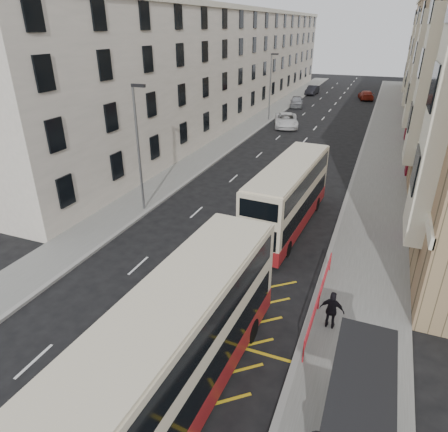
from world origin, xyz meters
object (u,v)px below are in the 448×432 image
at_px(double_decker_rear, 288,196).
at_px(car_red, 366,95).
at_px(pedestrian_far, 332,310).
at_px(bus_shelter, 365,406).
at_px(car_silver, 297,101).
at_px(street_lamp_near, 139,143).
at_px(double_decker_front, 179,347).
at_px(white_van, 286,120).
at_px(street_lamp_far, 271,83).
at_px(car_dark, 312,90).

xyz_separation_m(double_decker_rear, car_red, (1.06, 50.64, -1.34)).
bearing_deg(double_decker_rear, car_red, 92.30).
bearing_deg(car_red, pedestrian_far, 81.05).
distance_m(bus_shelter, car_silver, 55.08).
distance_m(street_lamp_near, double_decker_front, 15.61).
bearing_deg(car_silver, bus_shelter, -86.22).
height_order(pedestrian_far, white_van, pedestrian_far).
relative_size(street_lamp_near, car_red, 1.59).
xyz_separation_m(street_lamp_near, car_silver, (1.15, 40.98, -3.84)).
bearing_deg(street_lamp_far, car_red, 64.30).
height_order(street_lamp_far, double_decker_rear, street_lamp_far).
distance_m(bus_shelter, car_red, 64.27).
relative_size(pedestrian_far, car_dark, 0.36).
distance_m(double_decker_rear, white_van, 27.11).
bearing_deg(car_red, street_lamp_far, 52.64).
bearing_deg(double_decker_front, double_decker_rear, 91.63).
distance_m(bus_shelter, street_lamp_far, 44.94).
distance_m(double_decker_front, pedestrian_far, 6.70).
distance_m(double_decker_rear, car_dark, 53.36).
bearing_deg(car_dark, street_lamp_near, -88.06).
xyz_separation_m(white_van, car_red, (7.55, 24.36, -0.07)).
relative_size(street_lamp_far, white_van, 1.38).
bearing_deg(bus_shelter, white_van, 106.52).
height_order(street_lamp_near, double_decker_front, street_lamp_near).
xyz_separation_m(street_lamp_far, car_dark, (1.15, 23.78, -3.87)).
bearing_deg(bus_shelter, street_lamp_far, 109.12).
height_order(double_decker_front, double_decker_rear, double_decker_front).
distance_m(street_lamp_near, street_lamp_far, 30.00).
xyz_separation_m(bus_shelter, pedestrian_far, (-1.46, 5.19, -1.15)).
bearing_deg(street_lamp_near, street_lamp_far, 90.00).
relative_size(bus_shelter, double_decker_rear, 0.41).
bearing_deg(white_van, double_decker_rear, -91.78).
xyz_separation_m(bus_shelter, car_dark, (-13.54, 66.17, -1.37)).
xyz_separation_m(pedestrian_far, car_dark, (-12.09, 60.99, -0.22)).
xyz_separation_m(bus_shelter, street_lamp_near, (-14.69, 12.39, 2.50)).
height_order(white_van, car_dark, white_van).
xyz_separation_m(car_dark, car_red, (9.30, -2.06, -0.03)).
distance_m(street_lamp_near, car_dark, 53.93).
relative_size(white_van, car_dark, 1.25).
relative_size(white_van, car_silver, 1.24).
xyz_separation_m(bus_shelter, double_decker_front, (-5.51, -0.00, 0.08)).
height_order(bus_shelter, car_red, bus_shelter).
relative_size(pedestrian_far, car_red, 0.33).
bearing_deg(car_dark, car_silver, -86.84).
bearing_deg(street_lamp_far, double_decker_front, -77.78).
bearing_deg(street_lamp_near, car_red, 78.57).
xyz_separation_m(street_lamp_near, pedestrian_far, (13.24, -7.21, -3.65)).
bearing_deg(bus_shelter, car_red, 93.78).
distance_m(double_decker_front, white_van, 40.28).
xyz_separation_m(double_decker_rear, car_silver, (-8.25, 39.90, -1.27)).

